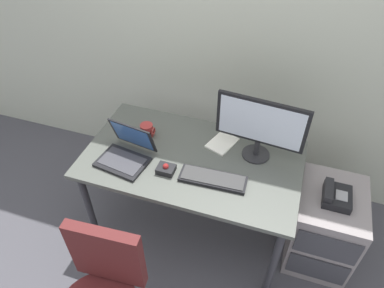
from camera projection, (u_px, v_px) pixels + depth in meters
ground_plane at (192, 225)px, 2.82m from camera, size 8.00×8.00×0.00m
back_wall at (227, 15)px, 2.40m from camera, size 6.00×0.10×2.80m
desk at (192, 166)px, 2.36m from camera, size 1.41×0.80×0.75m
file_cabinet at (324, 226)px, 2.44m from camera, size 0.42×0.53×0.62m
desk_phone at (336, 196)px, 2.20m from camera, size 0.17×0.20×0.09m
monitor_main at (260, 125)px, 2.16m from camera, size 0.56×0.18×0.43m
keyboard at (213, 179)px, 2.16m from camera, size 0.42×0.15×0.03m
laptop at (126, 152)px, 2.27m from camera, size 0.35×0.33×0.23m
trackball_mouse at (166, 169)px, 2.20m from camera, size 0.11×0.09×0.07m
coffee_mug at (147, 130)px, 2.44m from camera, size 0.10×0.09×0.09m
paper_notepad at (222, 143)px, 2.41m from camera, size 0.21×0.25×0.01m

